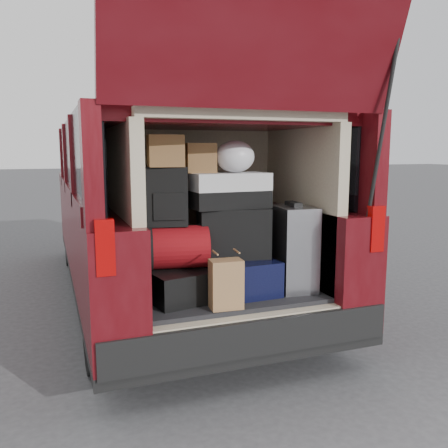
{
  "coord_description": "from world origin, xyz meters",
  "views": [
    {
      "loc": [
        -1.13,
        -2.83,
        1.52
      ],
      "look_at": [
        0.01,
        0.2,
        1.02
      ],
      "focal_mm": 38.0,
      "sensor_mm": 36.0,
      "label": 1
    }
  ],
  "objects_px": {
    "backpack": "(166,196)",
    "twotone_duffel": "(229,190)",
    "black_hardshell": "(174,283)",
    "silver_roller": "(292,248)",
    "kraft_bag": "(226,284)",
    "red_duffel": "(175,247)",
    "navy_hardshell": "(236,274)",
    "black_soft_case": "(233,232)"
  },
  "relations": [
    {
      "from": "kraft_bag",
      "to": "backpack",
      "type": "distance_m",
      "value": 0.69
    },
    {
      "from": "navy_hardshell",
      "to": "backpack",
      "type": "distance_m",
      "value": 0.74
    },
    {
      "from": "navy_hardshell",
      "to": "backpack",
      "type": "xyz_separation_m",
      "value": [
        -0.48,
        0.03,
        0.56
      ]
    },
    {
      "from": "backpack",
      "to": "twotone_duffel",
      "type": "distance_m",
      "value": 0.44
    },
    {
      "from": "black_soft_case",
      "to": "twotone_duffel",
      "type": "relative_size",
      "value": 0.9
    },
    {
      "from": "silver_roller",
      "to": "black_soft_case",
      "type": "relative_size",
      "value": 1.23
    },
    {
      "from": "navy_hardshell",
      "to": "silver_roller",
      "type": "distance_m",
      "value": 0.44
    },
    {
      "from": "silver_roller",
      "to": "backpack",
      "type": "xyz_separation_m",
      "value": [
        -0.88,
        0.11,
        0.38
      ]
    },
    {
      "from": "backpack",
      "to": "twotone_duffel",
      "type": "height_order",
      "value": "backpack"
    },
    {
      "from": "red_duffel",
      "to": "kraft_bag",
      "type": "bearing_deg",
      "value": -43.59
    },
    {
      "from": "navy_hardshell",
      "to": "red_duffel",
      "type": "bearing_deg",
      "value": 177.76
    },
    {
      "from": "navy_hardshell",
      "to": "backpack",
      "type": "height_order",
      "value": "backpack"
    },
    {
      "from": "backpack",
      "to": "black_hardshell",
      "type": "bearing_deg",
      "value": -35.63
    },
    {
      "from": "kraft_bag",
      "to": "red_duffel",
      "type": "distance_m",
      "value": 0.44
    },
    {
      "from": "twotone_duffel",
      "to": "red_duffel",
      "type": "bearing_deg",
      "value": -174.99
    },
    {
      "from": "silver_roller",
      "to": "twotone_duffel",
      "type": "bearing_deg",
      "value": 169.96
    },
    {
      "from": "silver_roller",
      "to": "red_duffel",
      "type": "relative_size",
      "value": 1.36
    },
    {
      "from": "black_hardshell",
      "to": "silver_roller",
      "type": "relative_size",
      "value": 0.87
    },
    {
      "from": "black_hardshell",
      "to": "kraft_bag",
      "type": "bearing_deg",
      "value": -62.96
    },
    {
      "from": "black_hardshell",
      "to": "silver_roller",
      "type": "height_order",
      "value": "silver_roller"
    },
    {
      "from": "navy_hardshell",
      "to": "black_soft_case",
      "type": "relative_size",
      "value": 1.15
    },
    {
      "from": "silver_roller",
      "to": "kraft_bag",
      "type": "relative_size",
      "value": 1.91
    },
    {
      "from": "black_soft_case",
      "to": "backpack",
      "type": "distance_m",
      "value": 0.54
    },
    {
      "from": "kraft_bag",
      "to": "black_soft_case",
      "type": "relative_size",
      "value": 0.65
    },
    {
      "from": "black_hardshell",
      "to": "red_duffel",
      "type": "bearing_deg",
      "value": -16.38
    },
    {
      "from": "red_duffel",
      "to": "backpack",
      "type": "xyz_separation_m",
      "value": [
        -0.04,
        0.03,
        0.33
      ]
    },
    {
      "from": "black_hardshell",
      "to": "silver_roller",
      "type": "distance_m",
      "value": 0.87
    },
    {
      "from": "black_soft_case",
      "to": "red_duffel",
      "type": "bearing_deg",
      "value": -164.73
    },
    {
      "from": "navy_hardshell",
      "to": "black_soft_case",
      "type": "height_order",
      "value": "black_soft_case"
    },
    {
      "from": "silver_roller",
      "to": "red_duffel",
      "type": "distance_m",
      "value": 0.84
    },
    {
      "from": "red_duffel",
      "to": "black_soft_case",
      "type": "distance_m",
      "value": 0.43
    },
    {
      "from": "kraft_bag",
      "to": "red_duffel",
      "type": "relative_size",
      "value": 0.71
    },
    {
      "from": "silver_roller",
      "to": "twotone_duffel",
      "type": "distance_m",
      "value": 0.61
    },
    {
      "from": "red_duffel",
      "to": "backpack",
      "type": "height_order",
      "value": "backpack"
    },
    {
      "from": "navy_hardshell",
      "to": "silver_roller",
      "type": "xyz_separation_m",
      "value": [
        0.4,
        -0.08,
        0.17
      ]
    },
    {
      "from": "black_hardshell",
      "to": "twotone_duffel",
      "type": "height_order",
      "value": "twotone_duffel"
    },
    {
      "from": "silver_roller",
      "to": "kraft_bag",
      "type": "distance_m",
      "value": 0.66
    },
    {
      "from": "black_soft_case",
      "to": "twotone_duffel",
      "type": "xyz_separation_m",
      "value": [
        -0.03,
        0.02,
        0.29
      ]
    },
    {
      "from": "kraft_bag",
      "to": "red_duffel",
      "type": "xyz_separation_m",
      "value": [
        -0.24,
        0.31,
        0.19
      ]
    },
    {
      "from": "kraft_bag",
      "to": "twotone_duffel",
      "type": "height_order",
      "value": "twotone_duffel"
    },
    {
      "from": "kraft_bag",
      "to": "black_hardshell",
      "type": "bearing_deg",
      "value": 133.26
    },
    {
      "from": "silver_roller",
      "to": "backpack",
      "type": "height_order",
      "value": "backpack"
    }
  ]
}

